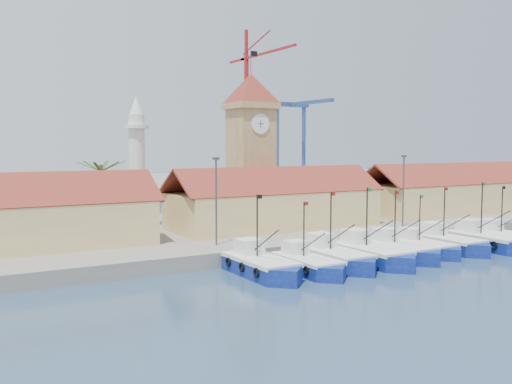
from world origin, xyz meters
TOP-DOWN VIEW (x-y plane):
  - ground at (0.00, 0.00)m, footprint 400.00×400.00m
  - quay at (0.00, 24.00)m, footprint 140.00×32.00m
  - terminal at (0.00, 110.00)m, footprint 240.00×80.00m
  - boat_0 at (-11.73, 3.19)m, footprint 3.72×10.19m
  - boat_1 at (-7.47, 2.00)m, footprint 3.34×9.14m
  - boat_2 at (-3.64, 2.85)m, footprint 3.69×10.11m
  - boat_3 at (0.49, 2.30)m, footprint 3.84×10.52m
  - boat_4 at (4.72, 2.80)m, footprint 3.57×9.78m
  - boat_5 at (8.54, 3.11)m, footprint 3.26×8.93m
  - boat_6 at (12.48, 3.16)m, footprint 3.61×9.89m
  - boat_7 at (17.15, 1.83)m, footprint 3.84×10.52m
  - boat_8 at (20.95, 2.07)m, footprint 3.55×9.73m
  - hall_center at (0.00, 20.00)m, footprint 27.04×10.13m
  - hall_right at (32.00, 20.00)m, footprint 31.20×10.13m
  - clock_tower at (0.00, 26.00)m, footprint 5.80×5.80m
  - minaret at (-15.00, 28.00)m, footprint 3.00×3.00m
  - palm_tree at (-20.00, 26.00)m, footprint 5.60×5.03m
  - lamp_posts at (0.50, 12.00)m, footprint 80.70×0.25m
  - crane_red_right at (43.30, 103.22)m, footprint 1.00×35.34m
  - gantry at (62.00, 106.65)m, footprint 13.00×22.00m

SIDE VIEW (x-z plane):
  - ground at x=0.00m, z-range 0.00..0.00m
  - boat_5 at x=8.54m, z-range -2.68..4.08m
  - boat_1 at x=-7.47m, z-range -2.74..4.17m
  - quay at x=0.00m, z-range 0.00..1.50m
  - boat_8 at x=20.95m, z-range -2.92..4.44m
  - boat_4 at x=4.72m, z-range -2.94..4.47m
  - boat_6 at x=12.48m, z-range -2.97..4.51m
  - boat_2 at x=-3.64m, z-range -3.03..4.61m
  - boat_0 at x=-11.73m, z-range -3.06..4.65m
  - boat_3 at x=0.49m, z-range -3.16..4.80m
  - boat_7 at x=17.15m, z-range -3.16..4.80m
  - terminal at x=0.00m, z-range 0.00..2.00m
  - hall_center at x=0.00m, z-range 0.18..7.79m
  - hall_right at x=32.00m, z-range 0.18..7.79m
  - palm_tree at x=-20.00m, z-range 2.05..10.44m
  - lamp_posts at x=0.50m, z-range 1.96..10.99m
  - minaret at x=-15.00m, z-range 1.58..17.88m
  - clock_tower at x=0.00m, z-range 0.61..23.31m
  - gantry at x=62.00m, z-range 8.44..31.64m
  - crane_red_right at x=43.30m, z-range 4.57..47.29m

